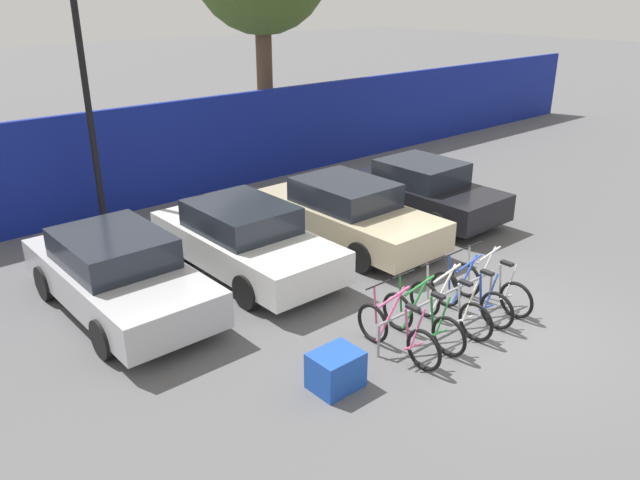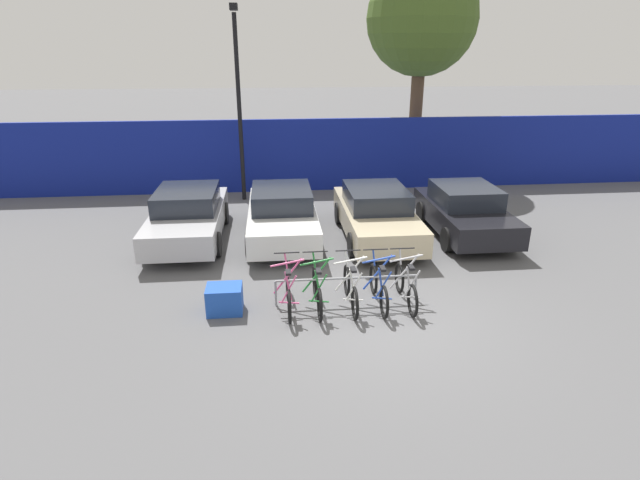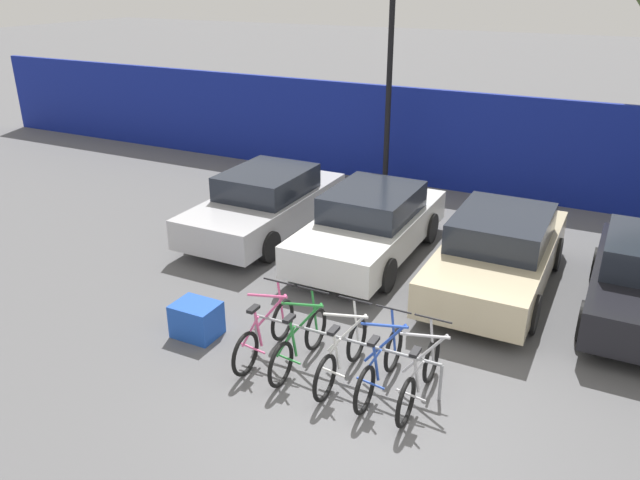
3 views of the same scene
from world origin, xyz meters
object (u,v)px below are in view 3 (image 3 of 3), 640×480
object	(u,v)px
car_white	(371,224)
bicycle_silver	(419,377)
bicycle_pink	(265,333)
cargo_crate	(197,320)
bike_rack	(342,343)
car_silver	(266,202)
bicycle_white	(342,355)
bicycle_green	(299,343)
lamp_post	(390,56)
car_beige	(498,252)
bicycle_blue	(380,366)

from	to	relation	value
car_white	bicycle_silver	bearing A→B (deg)	-59.24
bicycle_pink	cargo_crate	distance (m)	1.27
bike_rack	car_silver	bearing A→B (deg)	132.86
bike_rack	car_white	distance (m)	4.09
bicycle_white	bicycle_silver	world-z (taller)	same
bicycle_silver	car_silver	world-z (taller)	car_silver
bicycle_green	car_white	bearing A→B (deg)	99.58
bicycle_white	car_white	world-z (taller)	car_white
bicycle_green	bicycle_white	distance (m)	0.68
bicycle_white	car_white	size ratio (longest dim) A/B	0.39
bike_rack	lamp_post	distance (m)	8.72
bicycle_pink	car_silver	distance (m)	4.92
bicycle_green	lamp_post	world-z (taller)	lamp_post
bike_rack	car_beige	bearing A→B (deg)	69.72
bike_rack	bicycle_silver	bearing A→B (deg)	-7.04
bicycle_green	bicycle_blue	xyz separation A→B (m)	(1.26, 0.00, 0.00)
bike_rack	bicycle_pink	bearing A→B (deg)	-172.96
bicycle_green	bicycle_blue	distance (m)	1.26
bicycle_white	car_beige	size ratio (longest dim) A/B	0.38
car_white	bicycle_white	bearing A→B (deg)	-72.59
bicycle_blue	bicycle_silver	size ratio (longest dim) A/B	1.00
car_silver	cargo_crate	xyz separation A→B (m)	(1.28, -4.19, -0.42)
bike_rack	bicycle_green	size ratio (longest dim) A/B	1.73
bicycle_green	cargo_crate	distance (m)	1.85
bicycle_blue	car_beige	size ratio (longest dim) A/B	0.38
bicycle_pink	car_beige	world-z (taller)	car_beige
cargo_crate	lamp_post	bearing A→B (deg)	89.73
bicycle_pink	bicycle_white	xyz separation A→B (m)	(1.26, 0.00, 0.00)
car_beige	lamp_post	distance (m)	6.25
bicycle_green	car_beige	distance (m)	4.34
bicycle_blue	bicycle_silver	world-z (taller)	same
bicycle_green	car_beige	size ratio (longest dim) A/B	0.38
bicycle_blue	cargo_crate	xyz separation A→B (m)	(-3.11, 0.00, -0.10)
bike_rack	bicycle_green	bearing A→B (deg)	-166.51
bicycle_blue	car_beige	distance (m)	3.93
bicycle_green	bicycle_silver	bearing A→B (deg)	1.30
bike_rack	bicycle_silver	xyz separation A→B (m)	(1.20, -0.15, -0.10)
bicycle_blue	car_white	xyz separation A→B (m)	(-1.85, 4.05, 0.31)
bicycle_pink	bicycle_white	bearing A→B (deg)	-0.77
bicycle_white	cargo_crate	world-z (taller)	bicycle_white
bicycle_pink	car_white	world-z (taller)	car_white
bicycle_pink	car_white	bearing A→B (deg)	89.32
bicycle_pink	lamp_post	size ratio (longest dim) A/B	0.28
bicycle_green	cargo_crate	bearing A→B (deg)	-178.76
car_white	bicycle_green	bearing A→B (deg)	-81.72
bicycle_green	car_beige	world-z (taller)	car_beige
bike_rack	bicycle_blue	distance (m)	0.66
car_silver	bicycle_blue	bearing A→B (deg)	-43.68
bike_rack	bicycle_pink	distance (m)	1.22
bicycle_pink	bicycle_blue	size ratio (longest dim) A/B	1.00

